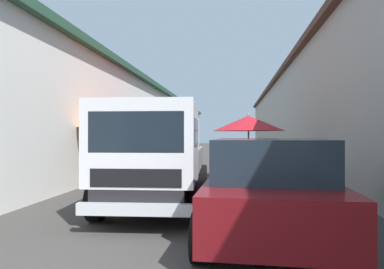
% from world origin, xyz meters
% --- Properties ---
extents(ground, '(90.00, 90.00, 0.00)m').
position_xyz_m(ground, '(13.50, 0.00, 0.00)').
color(ground, '#3D3A38').
extents(building_left_whitewash, '(49.80, 7.50, 4.35)m').
position_xyz_m(building_left_whitewash, '(15.75, 7.03, 2.18)').
color(building_left_whitewash, silver).
rests_on(building_left_whitewash, ground).
extents(building_right_concrete, '(49.80, 7.50, 5.13)m').
position_xyz_m(building_right_concrete, '(15.75, -7.03, 2.57)').
color(building_right_concrete, '#A39E93').
rests_on(building_right_concrete, ground).
extents(fruit_stall_near_left, '(2.42, 2.42, 2.15)m').
position_xyz_m(fruit_stall_near_left, '(7.96, 2.57, 1.62)').
color(fruit_stall_near_left, '#9E9EA3').
rests_on(fruit_stall_near_left, ground).
extents(fruit_stall_near_right, '(2.31, 2.31, 2.22)m').
position_xyz_m(fruit_stall_near_right, '(9.39, -1.34, 1.61)').
color(fruit_stall_near_right, '#9E9EA3').
rests_on(fruit_stall_near_right, ground).
extents(fruit_stall_mid_lane, '(2.31, 2.31, 2.34)m').
position_xyz_m(fruit_stall_mid_lane, '(10.38, 1.58, 1.68)').
color(fruit_stall_mid_lane, '#9E9EA3').
rests_on(fruit_stall_mid_lane, ground).
extents(hatchback_car, '(3.96, 2.02, 1.45)m').
position_xyz_m(hatchback_car, '(3.60, -1.33, 0.74)').
color(hatchback_car, '#600F14').
rests_on(hatchback_car, ground).
extents(delivery_truck, '(5.01, 2.18, 2.08)m').
position_xyz_m(delivery_truck, '(4.73, 0.73, 1.04)').
color(delivery_truck, black).
rests_on(delivery_truck, ground).
extents(vendor_by_crates, '(0.32, 0.65, 1.70)m').
position_xyz_m(vendor_by_crates, '(11.52, 2.85, 0.99)').
color(vendor_by_crates, '#232328').
rests_on(vendor_by_crates, ground).
extents(plastic_stool, '(0.30, 0.30, 0.43)m').
position_xyz_m(plastic_stool, '(5.29, -1.41, 0.33)').
color(plastic_stool, '#194CB2').
rests_on(plastic_stool, ground).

